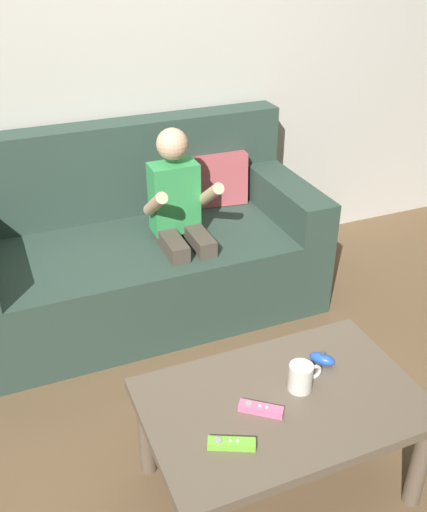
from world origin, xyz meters
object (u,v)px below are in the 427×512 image
game_remote_lime_near_edge (231,444)px  nunchuk_blue (322,359)px  person_seated_on_couch (181,218)px  couch (140,250)px  coffee_table (282,414)px  coffee_mug (301,377)px  game_remote_pink_far_corner (261,409)px

game_remote_lime_near_edge → nunchuk_blue: (0.44, 0.22, 0.01)m
person_seated_on_couch → game_remote_lime_near_edge: person_seated_on_couch is taller
couch → coffee_table: size_ratio=1.91×
nunchuk_blue → coffee_mug: 0.15m
coffee_table → coffee_mug: coffee_mug is taller
person_seated_on_couch → nunchuk_blue: 1.02m
game_remote_pink_far_corner → coffee_mug: (0.17, 0.05, 0.04)m
nunchuk_blue → game_remote_pink_far_corner: (-0.30, -0.13, -0.01)m
coffee_table → game_remote_lime_near_edge: 0.27m
game_remote_pink_far_corner → coffee_mug: 0.18m
nunchuk_blue → game_remote_lime_near_edge: bearing=-153.7°
person_seated_on_couch → game_remote_pink_far_corner: person_seated_on_couch is taller
game_remote_pink_far_corner → couch: bearing=90.7°
nunchuk_blue → game_remote_pink_far_corner: 0.32m
nunchuk_blue → coffee_mug: bearing=-149.0°
coffee_table → coffee_mug: (0.08, 0.02, 0.11)m
person_seated_on_couch → nunchuk_blue: person_seated_on_couch is taller
game_remote_lime_near_edge → nunchuk_blue: size_ratio=1.45×
nunchuk_blue → game_remote_pink_far_corner: size_ratio=0.74×
game_remote_lime_near_edge → nunchuk_blue: nunchuk_blue is taller
couch → game_remote_pink_far_corner: couch is taller
coffee_table → game_remote_lime_near_edge: (-0.23, -0.12, 0.08)m
couch → game_remote_lime_near_edge: bearing=-95.1°
couch → person_seated_on_couch: 0.34m
couch → coffee_mug: (0.19, -1.26, 0.14)m
game_remote_lime_near_edge → game_remote_pink_far_corner: same height
coffee_table → game_remote_lime_near_edge: game_remote_lime_near_edge is taller
nunchuk_blue → game_remote_pink_far_corner: bearing=-157.2°
coffee_table → game_remote_pink_far_corner: (-0.09, -0.02, 0.08)m
person_seated_on_couch → coffee_table: size_ratio=1.05×
person_seated_on_couch → coffee_mug: person_seated_on_couch is taller
coffee_table → nunchuk_blue: 0.25m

